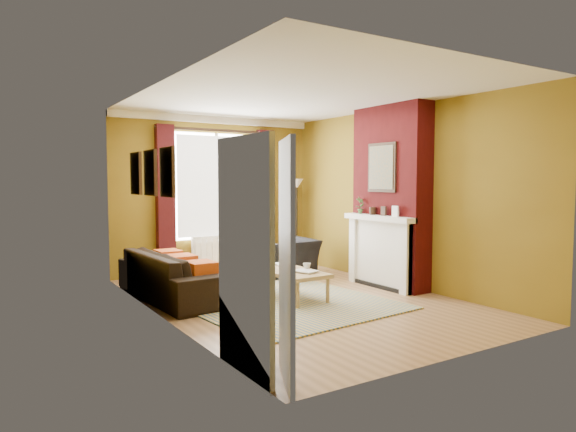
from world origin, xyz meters
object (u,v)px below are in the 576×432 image
object	(u,v)px
sofa	(175,275)
coffee_table	(290,273)
floor_lamp	(297,197)
wicker_stool	(239,261)
armchair	(286,258)

from	to	relation	value
sofa	coffee_table	size ratio (longest dim) A/B	1.81
sofa	floor_lamp	size ratio (longest dim) A/B	1.33
sofa	wicker_stool	xyz separation A→B (m)	(1.56, 1.08, -0.08)
coffee_table	sofa	bearing A→B (deg)	145.02
armchair	wicker_stool	xyz separation A→B (m)	(-0.66, 0.47, -0.06)
sofa	armchair	bearing A→B (deg)	-77.94
armchair	floor_lamp	distance (m)	1.50
wicker_stool	sofa	bearing A→B (deg)	-145.20
sofa	floor_lamp	xyz separation A→B (m)	(2.97, 1.42, 1.00)
sofa	coffee_table	distance (m)	1.62
coffee_table	wicker_stool	world-z (taller)	wicker_stool
armchair	coffee_table	xyz separation A→B (m)	(-0.87, -1.50, 0.05)
coffee_table	wicker_stool	bearing A→B (deg)	82.38
armchair	floor_lamp	bearing A→B (deg)	-135.59
armchair	wicker_stool	world-z (taller)	armchair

